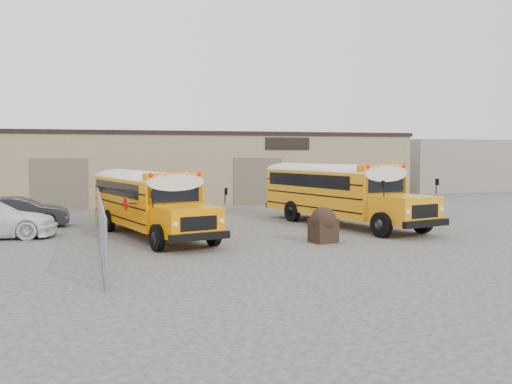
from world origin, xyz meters
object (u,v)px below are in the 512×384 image
object	(u,v)px
school_bus_left	(109,190)
school_bus_right	(269,183)
tarp_bundle	(323,224)
car_dark	(20,212)

from	to	relation	value
school_bus_left	school_bus_right	size ratio (longest dim) A/B	0.92
school_bus_left	tarp_bundle	xyz separation A→B (m)	(7.38, -9.00, -0.85)
school_bus_left	school_bus_right	distance (m)	8.68
school_bus_right	car_dark	size ratio (longest dim) A/B	2.42
school_bus_right	tarp_bundle	size ratio (longest dim) A/B	7.60
school_bus_right	tarp_bundle	xyz separation A→B (m)	(-1.18, -10.40, -0.98)
tarp_bundle	school_bus_left	bearing A→B (deg)	129.36
car_dark	school_bus_left	bearing A→B (deg)	-71.59
school_bus_left	car_dark	size ratio (longest dim) A/B	2.23
school_bus_left	car_dark	world-z (taller)	school_bus_left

